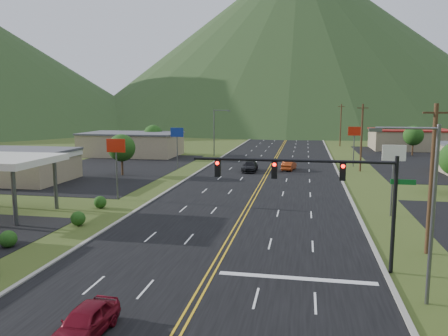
% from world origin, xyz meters
% --- Properties ---
extents(traffic_signal, '(13.10, 0.43, 7.00)m').
position_xyz_m(traffic_signal, '(6.48, 14.00, 5.33)').
color(traffic_signal, black).
rests_on(traffic_signal, ground).
extents(streetlight_east, '(3.28, 0.25, 9.00)m').
position_xyz_m(streetlight_east, '(11.18, 10.00, 5.18)').
color(streetlight_east, '#59595E').
rests_on(streetlight_east, ground).
extents(streetlight_west, '(3.28, 0.25, 9.00)m').
position_xyz_m(streetlight_west, '(-11.68, 70.00, 5.18)').
color(streetlight_west, '#59595E').
rests_on(streetlight_west, ground).
extents(building_west_mid, '(14.40, 10.40, 4.10)m').
position_xyz_m(building_west_mid, '(-32.00, 38.00, 2.27)').
color(building_west_mid, tan).
rests_on(building_west_mid, ground).
extents(building_west_far, '(18.40, 11.40, 4.50)m').
position_xyz_m(building_west_far, '(-28.00, 68.00, 2.26)').
color(building_west_far, tan).
rests_on(building_west_far, ground).
extents(building_east_far, '(16.40, 12.40, 4.50)m').
position_xyz_m(building_east_far, '(28.00, 90.00, 2.26)').
color(building_east_far, tan).
rests_on(building_east_far, ground).
extents(pole_sign_west_a, '(2.00, 0.18, 6.40)m').
position_xyz_m(pole_sign_west_a, '(-14.00, 30.00, 5.05)').
color(pole_sign_west_a, '#59595E').
rests_on(pole_sign_west_a, ground).
extents(pole_sign_west_b, '(2.00, 0.18, 6.40)m').
position_xyz_m(pole_sign_west_b, '(-14.00, 52.00, 5.05)').
color(pole_sign_west_b, '#59595E').
rests_on(pole_sign_west_b, ground).
extents(pole_sign_east_a, '(2.00, 0.18, 6.40)m').
position_xyz_m(pole_sign_east_a, '(13.00, 28.00, 5.05)').
color(pole_sign_east_a, '#59595E').
rests_on(pole_sign_east_a, ground).
extents(pole_sign_east_b, '(2.00, 0.18, 6.40)m').
position_xyz_m(pole_sign_east_b, '(13.00, 60.00, 5.05)').
color(pole_sign_east_b, '#59595E').
rests_on(pole_sign_east_b, ground).
extents(tree_west_a, '(3.84, 3.84, 5.82)m').
position_xyz_m(tree_west_a, '(-20.00, 45.00, 3.89)').
color(tree_west_a, '#382314').
rests_on(tree_west_a, ground).
extents(tree_west_b, '(3.84, 3.84, 5.82)m').
position_xyz_m(tree_west_b, '(-25.00, 72.00, 3.89)').
color(tree_west_b, '#382314').
rests_on(tree_west_b, ground).
extents(tree_east_b, '(3.84, 3.84, 5.82)m').
position_xyz_m(tree_east_b, '(26.00, 78.00, 3.89)').
color(tree_east_b, '#382314').
rests_on(tree_east_b, ground).
extents(utility_pole_a, '(1.60, 0.28, 10.00)m').
position_xyz_m(utility_pole_a, '(13.50, 18.00, 5.13)').
color(utility_pole_a, '#382314').
rests_on(utility_pole_a, ground).
extents(utility_pole_b, '(1.60, 0.28, 10.00)m').
position_xyz_m(utility_pole_b, '(13.50, 55.00, 5.13)').
color(utility_pole_b, '#382314').
rests_on(utility_pole_b, ground).
extents(utility_pole_c, '(1.60, 0.28, 10.00)m').
position_xyz_m(utility_pole_c, '(13.50, 95.00, 5.13)').
color(utility_pole_c, '#382314').
rests_on(utility_pole_c, ground).
extents(utility_pole_d, '(1.60, 0.28, 10.00)m').
position_xyz_m(utility_pole_d, '(13.50, 135.00, 5.13)').
color(utility_pole_d, '#382314').
rests_on(utility_pole_d, ground).
extents(mountain_n, '(220.00, 220.00, 85.00)m').
position_xyz_m(mountain_n, '(0.00, 220.00, 42.50)').
color(mountain_n, '#213E1C').
rests_on(mountain_n, ground).
extents(car_red_near, '(1.84, 4.14, 1.39)m').
position_xyz_m(car_red_near, '(-3.77, 3.86, 0.69)').
color(car_red_near, maroon).
rests_on(car_red_near, ground).
extents(car_dark_mid, '(2.16, 5.21, 1.51)m').
position_xyz_m(car_dark_mid, '(-2.69, 51.60, 0.75)').
color(car_dark_mid, black).
rests_on(car_dark_mid, ground).
extents(car_red_far, '(2.21, 4.53, 1.43)m').
position_xyz_m(car_red_far, '(2.98, 53.94, 0.71)').
color(car_red_far, '#9C3411').
rests_on(car_red_far, ground).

